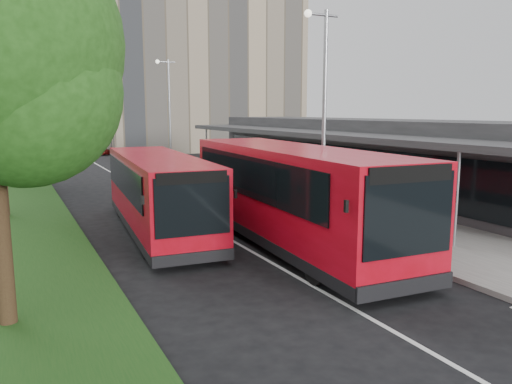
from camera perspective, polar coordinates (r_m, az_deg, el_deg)
ground at (r=16.24m, az=-0.87°, el=-6.63°), size 120.00×120.00×0.00m
pavement at (r=36.65m, az=-6.05°, el=2.34°), size 5.00×80.00×0.15m
grass_verge at (r=34.35m, az=-26.79°, el=0.90°), size 5.00×80.00×0.10m
lane_centre_line at (r=30.18m, az=-13.37°, el=0.53°), size 0.12×70.00×0.01m
kerb_dashes at (r=34.86m, az=-9.63°, el=1.80°), size 0.12×56.00×0.01m
office_block at (r=59.97m, az=-6.49°, el=13.54°), size 22.00×12.00×18.00m
station_building at (r=28.36m, az=11.97°, el=4.18°), size 7.70×26.00×4.00m
lamp_post_near at (r=19.42m, az=7.61°, el=9.98°), size 1.44×0.28×8.00m
lamp_post_far at (r=37.68m, az=-9.98°, el=9.52°), size 1.44×0.28×8.00m
bus_main at (r=16.52m, az=4.04°, el=-0.40°), size 3.59×11.72×3.28m
bus_second at (r=18.67m, az=-11.09°, el=-0.14°), size 3.36×10.18×2.83m
litter_bin at (r=28.05m, az=-0.60°, el=1.39°), size 0.67×0.67×0.92m
bollard at (r=33.93m, az=-5.97°, el=2.85°), size 0.18×0.18×1.10m
car_near at (r=53.93m, az=-17.47°, el=4.65°), size 2.28×3.35×1.06m
car_far at (r=59.63m, az=-20.80°, el=5.02°), size 3.00×4.37×1.36m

